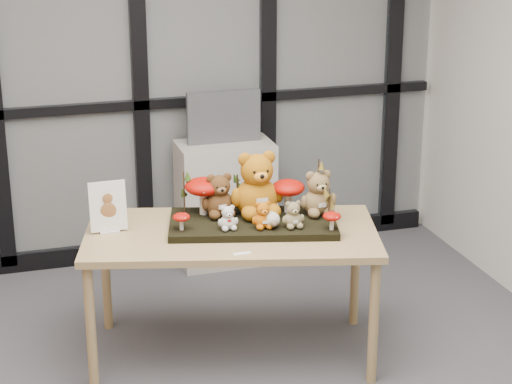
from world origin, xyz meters
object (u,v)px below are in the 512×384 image
object	(u,v)px
bear_white_bow	(228,216)
cabinet	(225,203)
bear_pooh_yellow	(257,180)
bear_small_yellow	(263,213)
plush_cream_hedgehog	(271,219)
mushroom_back_right	(288,195)
mushroom_front_left	(181,221)
mushroom_back_left	(204,194)
bear_brown_medium	(219,193)
bear_beige_small	(293,213)
mushroom_front_right	(332,220)
display_table	(232,243)
bear_tan_back	(318,190)
sign_holder	(108,209)
diorama_tray	(253,224)
monitor	(224,117)

from	to	relation	value
bear_white_bow	cabinet	bearing A→B (deg)	90.22
bear_pooh_yellow	bear_small_yellow	world-z (taller)	bear_pooh_yellow
plush_cream_hedgehog	bear_small_yellow	bearing A→B (deg)	-175.17
mushroom_back_right	mushroom_front_left	world-z (taller)	mushroom_back_right
mushroom_front_left	mushroom_back_right	bearing A→B (deg)	8.93
plush_cream_hedgehog	mushroom_back_left	distance (m)	0.41
bear_brown_medium	mushroom_back_right	xyz separation A→B (m)	(0.36, -0.05, -0.03)
plush_cream_hedgehog	mushroom_front_left	world-z (taller)	mushroom_front_left
bear_pooh_yellow	plush_cream_hedgehog	xyz separation A→B (m)	(0.02, -0.20, -0.14)
bear_brown_medium	bear_beige_small	distance (m)	0.42
bear_beige_small	mushroom_front_right	xyz separation A→B (m)	(0.18, -0.09, -0.03)
display_table	mushroom_back_right	size ratio (longest dim) A/B	8.39
bear_beige_small	mushroom_front_right	bearing A→B (deg)	-13.22
display_table	mushroom_back_right	world-z (taller)	mushroom_back_right
display_table	plush_cream_hedgehog	xyz separation A→B (m)	(0.18, -0.09, 0.15)
bear_tan_back	cabinet	size ratio (longest dim) A/B	0.32
bear_brown_medium	mushroom_front_left	world-z (taller)	bear_brown_medium
bear_brown_medium	bear_tan_back	size ratio (longest dim) A/B	0.97
sign_holder	cabinet	xyz separation A→B (m)	(0.90, 1.06, -0.42)
bear_pooh_yellow	cabinet	world-z (taller)	bear_pooh_yellow
mushroom_back_right	plush_cream_hedgehog	bearing A→B (deg)	-129.24
display_table	mushroom_front_right	distance (m)	0.54
bear_small_yellow	mushroom_front_left	distance (m)	0.41
mushroom_back_right	diorama_tray	bearing A→B (deg)	-162.24
display_table	bear_white_bow	xyz separation A→B (m)	(-0.03, -0.05, 0.17)
display_table	sign_holder	size ratio (longest dim) A/B	6.07
bear_brown_medium	plush_cream_hedgehog	world-z (taller)	bear_brown_medium
mushroom_front_left	sign_holder	xyz separation A→B (m)	(-0.34, 0.17, 0.04)
bear_pooh_yellow	sign_holder	size ratio (longest dim) A/B	1.40
bear_tan_back	plush_cream_hedgehog	distance (m)	0.33
plush_cream_hedgehog	sign_holder	size ratio (longest dim) A/B	0.34
mushroom_front_left	bear_pooh_yellow	bearing A→B (deg)	14.51
bear_white_bow	cabinet	xyz separation A→B (m)	(0.33, 1.29, -0.40)
diorama_tray	bear_small_yellow	world-z (taller)	bear_small_yellow
display_table	sign_holder	xyz separation A→B (m)	(-0.60, 0.17, 0.19)
mushroom_front_left	mushroom_front_right	bearing A→B (deg)	-16.48
display_table	monitor	world-z (taller)	monitor
bear_white_bow	plush_cream_hedgehog	world-z (taller)	bear_white_bow
mushroom_front_right	bear_beige_small	bearing A→B (deg)	152.33
bear_beige_small	plush_cream_hedgehog	xyz separation A→B (m)	(-0.11, 0.03, -0.03)
bear_beige_small	bear_brown_medium	bearing A→B (deg)	153.68
bear_beige_small	cabinet	world-z (taller)	bear_beige_small
plush_cream_hedgehog	mushroom_front_left	bearing A→B (deg)	-177.42
bear_pooh_yellow	mushroom_back_right	distance (m)	0.19
mushroom_front_left	sign_holder	distance (m)	0.39
bear_beige_small	plush_cream_hedgehog	bearing A→B (deg)	178.93
mushroom_front_left	bear_beige_small	bearing A→B (deg)	-12.59
bear_pooh_yellow	mushroom_back_left	distance (m)	0.29
plush_cream_hedgehog	mushroom_front_right	distance (m)	0.31
bear_brown_medium	mushroom_front_right	xyz separation A→B (m)	(0.49, -0.36, -0.08)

